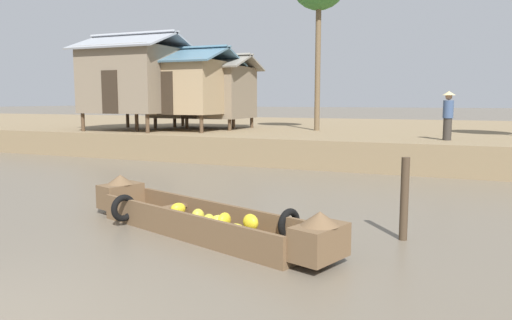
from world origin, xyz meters
TOP-DOWN VIEW (x-y plane):
  - ground_plane at (0.00, 10.00)m, footprint 300.00×300.00m
  - riverbank_strip at (0.00, 23.12)m, footprint 160.00×20.00m
  - banana_boat at (0.50, 4.69)m, footprint 5.59×2.67m
  - stilt_house_left at (-8.92, 15.56)m, footprint 4.49×4.01m
  - stilt_house_mid_left at (-6.86, 16.52)m, footprint 4.34×3.98m
  - stilt_house_mid_right at (-6.85, 18.15)m, footprint 5.05×3.39m
  - vendor_person at (4.25, 15.03)m, footprint 0.44×0.44m
  - mooring_post at (3.84, 5.74)m, footprint 0.14×0.14m

SIDE VIEW (x-z plane):
  - ground_plane at x=0.00m, z-range 0.00..0.00m
  - banana_boat at x=0.50m, z-range -0.13..0.68m
  - riverbank_strip at x=0.00m, z-range 0.00..1.02m
  - mooring_post at x=3.84m, z-range 0.00..1.43m
  - vendor_person at x=4.25m, z-range 1.12..2.78m
  - stilt_house_mid_right at x=-6.85m, z-range 1.05..4.55m
  - stilt_house_mid_left at x=-6.86m, z-range 1.13..4.85m
  - stilt_house_left at x=-8.92m, z-range 1.14..5.48m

